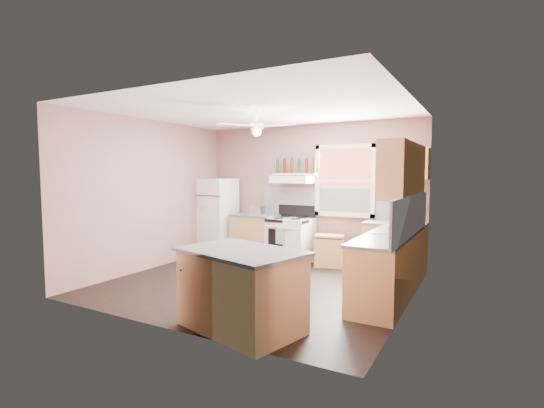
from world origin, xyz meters
The scene contains 32 objects.
floor centered at (0.00, 0.00, 0.00)m, with size 4.50×4.50×0.00m, color black.
ceiling centered at (0.00, 0.00, 2.70)m, with size 4.50×4.50×0.00m, color white.
wall_back centered at (0.00, 2.02, 1.35)m, with size 4.50×0.05×2.70m, color #835D59.
wall_right centered at (2.27, 0.00, 1.35)m, with size 0.05×4.00×2.70m, color #835D59.
wall_left centered at (-2.27, 0.00, 1.35)m, with size 0.05×4.00×2.70m, color #835D59.
backsplash_back centered at (0.45, 1.99, 1.18)m, with size 2.90×0.03×0.55m, color white.
backsplash_right centered at (2.23, 0.30, 1.18)m, with size 0.03×2.60×0.55m, color white.
window_view centered at (0.75, 1.98, 1.60)m, with size 1.00×0.02×1.20m, color brown.
window_frame centered at (0.75, 1.96, 1.60)m, with size 1.16×0.07×1.36m, color white.
refrigerator centered at (-1.95, 1.59, 0.81)m, with size 0.69×0.67×1.63m, color white.
base_cabinet_left centered at (-1.06, 1.70, 0.43)m, with size 0.90×0.60×0.86m, color #B5824B.
counter_left centered at (-1.06, 1.70, 0.88)m, with size 0.92×0.62×0.04m, color #525255.
toaster centered at (-1.02, 1.72, 0.99)m, with size 0.28×0.16×0.18m, color silver.
stove centered at (-0.25, 1.69, 0.43)m, with size 0.82×0.64×0.86m, color white.
range_hood centered at (-0.23, 1.75, 1.62)m, with size 0.78×0.50×0.14m, color white.
bottle_shelf centered at (-0.23, 1.87, 1.72)m, with size 0.90×0.26×0.03m, color white.
cart centered at (0.57, 1.67, 0.27)m, with size 0.53×0.36×0.53m, color #B5824B.
base_cabinet_corner centered at (1.75, 1.70, 0.43)m, with size 1.00×0.60×0.86m, color #B5824B.
base_cabinet_right centered at (1.95, 0.30, 0.43)m, with size 0.60×2.20×0.86m, color #B5824B.
counter_corner centered at (1.75, 1.70, 0.88)m, with size 1.02×0.62×0.04m, color #525255.
counter_right centered at (1.94, 0.30, 0.88)m, with size 0.62×2.22×0.04m, color #525255.
sink centered at (1.94, 0.50, 0.90)m, with size 0.55×0.45×0.03m, color silver.
faucet centered at (2.10, 0.50, 0.97)m, with size 0.03×0.03×0.14m, color silver.
upper_cabinet_right centered at (2.08, 0.50, 1.78)m, with size 0.33×1.80×0.76m, color #B5824B.
upper_cabinet_corner centered at (1.95, 1.83, 1.90)m, with size 0.60×0.33×0.52m, color #B5824B.
paper_towel centered at (2.07, 1.86, 1.25)m, with size 0.12×0.12×0.26m, color white.
island centered at (0.75, -1.60, 0.43)m, with size 1.30×0.82×0.86m, color #B5824B.
island_top centered at (0.75, -1.60, 0.88)m, with size 1.38×0.90×0.04m, color #525255.
ceiling_fan_hub centered at (0.00, 0.00, 2.45)m, with size 0.20×0.20×0.08m, color white.
soap_bottle centered at (2.02, -0.03, 1.01)m, with size 0.08×0.08×0.21m, color silver.
red_caddy centered at (1.99, 1.16, 0.95)m, with size 0.18×0.12×0.10m, color #A7130E.
wine_bottles centered at (-0.22, 1.87, 1.88)m, with size 0.86×0.06×0.31m.
Camera 1 is at (3.11, -5.20, 1.75)m, focal length 26.00 mm.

